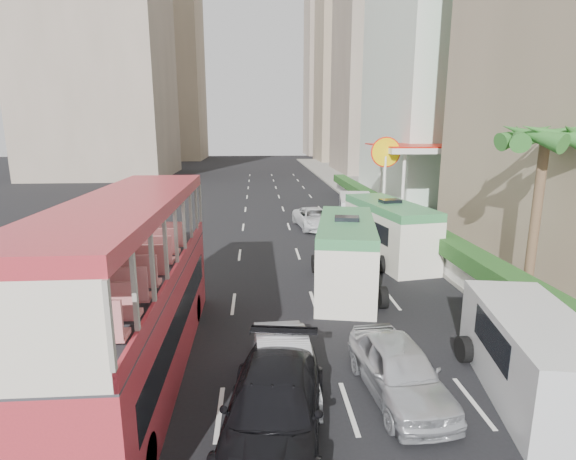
{
  "coord_description": "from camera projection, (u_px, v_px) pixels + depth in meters",
  "views": [
    {
      "loc": [
        -2.6,
        -11.77,
        6.83
      ],
      "look_at": [
        -1.5,
        4.0,
        3.2
      ],
      "focal_mm": 28.0,
      "sensor_mm": 36.0,
      "label": 1
    }
  ],
  "objects": [
    {
      "name": "ground_plane",
      "position": [
        348.0,
        366.0,
        13.15
      ],
      "size": [
        200.0,
        200.0,
        0.0
      ],
      "primitive_type": "plane",
      "color": "black",
      "rests_on": "ground"
    },
    {
      "name": "double_decker_bus",
      "position": [
        133.0,
        289.0,
        12.18
      ],
      "size": [
        2.5,
        11.0,
        5.06
      ],
      "primitive_type": "cube",
      "color": "#B82C37",
      "rests_on": "ground"
    },
    {
      "name": "car_silver_lane_a",
      "position": [
        283.0,
        385.0,
        12.18
      ],
      "size": [
        1.62,
        4.14,
        1.34
      ],
      "primitive_type": "imported",
      "rotation": [
        0.0,
        0.0,
        0.05
      ],
      "color": "silver",
      "rests_on": "ground"
    },
    {
      "name": "car_silver_lane_b",
      "position": [
        398.0,
        395.0,
        11.72
      ],
      "size": [
        2.12,
        4.45,
        1.47
      ],
      "primitive_type": "imported",
      "rotation": [
        0.0,
        0.0,
        0.09
      ],
      "color": "silver",
      "rests_on": "ground"
    },
    {
      "name": "car_black",
      "position": [
        274.0,
        438.0,
        10.09
      ],
      "size": [
        2.95,
        5.62,
        1.55
      ],
      "primitive_type": "imported",
      "rotation": [
        0.0,
        0.0,
        -0.15
      ],
      "color": "black",
      "rests_on": "ground"
    },
    {
      "name": "van_asset",
      "position": [
        314.0,
        228.0,
        31.19
      ],
      "size": [
        2.87,
        5.12,
        1.35
      ],
      "primitive_type": "imported",
      "rotation": [
        0.0,
        0.0,
        0.13
      ],
      "color": "silver",
      "rests_on": "ground"
    },
    {
      "name": "minibus_near",
      "position": [
        346.0,
        255.0,
        19.17
      ],
      "size": [
        3.51,
        7.09,
        3.01
      ],
      "primitive_type": "cube",
      "rotation": [
        0.0,
        0.0,
        -0.19
      ],
      "color": "silver",
      "rests_on": "ground"
    },
    {
      "name": "minibus_far",
      "position": [
        389.0,
        231.0,
        23.5
      ],
      "size": [
        3.4,
        7.12,
        3.03
      ],
      "primitive_type": "cube",
      "rotation": [
        0.0,
        0.0,
        0.17
      ],
      "color": "silver",
      "rests_on": "ground"
    },
    {
      "name": "panel_van_near",
      "position": [
        533.0,
        356.0,
        11.56
      ],
      "size": [
        3.09,
        5.7,
        2.16
      ],
      "primitive_type": "cube",
      "rotation": [
        0.0,
        0.0,
        -0.18
      ],
      "color": "silver",
      "rests_on": "ground"
    },
    {
      "name": "panel_van_far",
      "position": [
        356.0,
        212.0,
        31.21
      ],
      "size": [
        3.02,
        5.7,
        2.17
      ],
      "primitive_type": "cube",
      "rotation": [
        0.0,
        0.0,
        -0.16
      ],
      "color": "silver",
      "rests_on": "ground"
    },
    {
      "name": "sidewalk",
      "position": [
        394.0,
        209.0,
        38.05
      ],
      "size": [
        6.0,
        120.0,
        0.18
      ],
      "primitive_type": "cube",
      "color": "#99968C",
      "rests_on": "ground"
    },
    {
      "name": "kerb_wall",
      "position": [
        404.0,
        232.0,
        27.03
      ],
      "size": [
        0.3,
        44.0,
        1.0
      ],
      "primitive_type": "cube",
      "color": "silver",
      "rests_on": "sidewalk"
    },
    {
      "name": "hedge",
      "position": [
        405.0,
        218.0,
        26.84
      ],
      "size": [
        1.1,
        44.0,
        0.7
      ],
      "primitive_type": "cube",
      "color": "#2D6626",
      "rests_on": "kerb_wall"
    },
    {
      "name": "palm_tree",
      "position": [
        535.0,
        221.0,
        16.81
      ],
      "size": [
        0.36,
        0.36,
        6.4
      ],
      "primitive_type": "cylinder",
      "color": "brown",
      "rests_on": "sidewalk"
    },
    {
      "name": "shell_station",
      "position": [
        416.0,
        180.0,
        35.58
      ],
      "size": [
        6.5,
        8.0,
        5.5
      ],
      "primitive_type": "cube",
      "color": "silver",
      "rests_on": "ground"
    },
    {
      "name": "tower_far_a",
      "position": [
        353.0,
        49.0,
        89.11
      ],
      "size": [
        14.0,
        14.0,
        44.0
      ],
      "primitive_type": "cube",
      "color": "tan",
      "rests_on": "ground"
    },
    {
      "name": "tower_far_b",
      "position": [
        334.0,
        73.0,
        110.95
      ],
      "size": [
        14.0,
        14.0,
        40.0
      ],
      "primitive_type": "cube",
      "color": "#A2907F",
      "rests_on": "ground"
    },
    {
      "name": "tower_left_b",
      "position": [
        162.0,
        48.0,
        94.02
      ],
      "size": [
        16.0,
        16.0,
        46.0
      ],
      "primitive_type": "cube",
      "color": "tan",
      "rests_on": "ground"
    }
  ]
}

